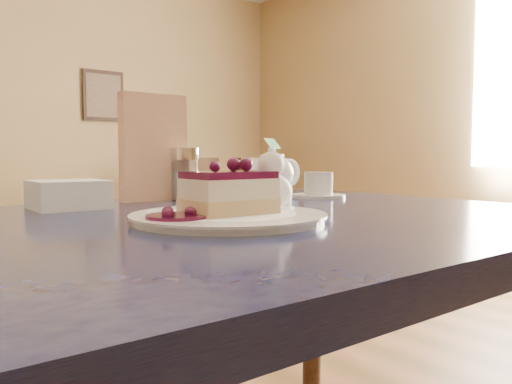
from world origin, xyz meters
TOP-DOWN VIEW (x-y plane):
  - main_table at (0.21, 0.25)m, footprint 1.33×0.88m
  - dessert_plate at (0.21, 0.20)m, footprint 0.30×0.30m
  - cheesecake_slice at (0.21, 0.20)m, footprint 0.13×0.09m
  - whipped_cream at (0.30, 0.21)m, footprint 0.07×0.07m
  - berry_sauce at (0.12, 0.19)m, footprint 0.09×0.09m
  - tea_set at (0.63, 0.58)m, footprint 0.20×0.29m
  - menu_card at (0.28, 0.61)m, footprint 0.15×0.03m
  - sugar_shaker at (0.35, 0.58)m, footprint 0.07×0.07m
  - napkin_stack at (0.07, 0.55)m, footprint 0.13×0.13m
  - bg_table_far_right at (2.43, 3.50)m, footprint 1.23×1.82m

SIDE VIEW (x-z plane):
  - bg_table_far_right at x=2.43m, z-range -0.53..0.67m
  - main_table at x=0.21m, z-range 0.33..1.16m
  - dessert_plate at x=0.21m, z-range 0.83..0.84m
  - berry_sauce at x=0.12m, z-range 0.84..0.85m
  - napkin_stack at x=0.07m, z-range 0.83..0.88m
  - whipped_cream at x=0.30m, z-range 0.84..0.90m
  - cheesecake_slice at x=0.21m, z-range 0.84..0.91m
  - tea_set at x=0.63m, z-range 0.82..0.93m
  - sugar_shaker at x=0.35m, z-range 0.83..0.95m
  - menu_card at x=0.28m, z-range 0.83..1.07m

